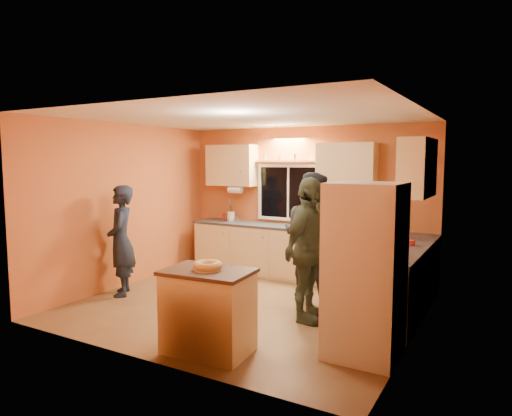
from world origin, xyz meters
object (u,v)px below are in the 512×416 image
Objects in this scene: person_center at (311,236)px; person_right at (308,250)px; island at (208,311)px; person_left at (121,241)px; refrigerator at (365,271)px.

person_center is 1.02× the size of person_right.
person_left reaches higher than island.
person_right is at bearing 56.27° from person_left.
island is 0.58× the size of person_left.
person_right reaches higher than refrigerator.
person_center is 0.98m from person_right.
person_right is at bearing 116.19° from person_center.
person_center reaches higher than person_right.
island is (-1.45, -0.72, -0.45)m from refrigerator.
person_left is at bearing 31.73° from person_center.
person_center is (-1.26, 1.59, 0.02)m from refrigerator.
refrigerator reaches higher than island.
island is 2.59m from person_left.
person_left is at bearing 151.11° from island.
island is at bearing -153.77° from refrigerator.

